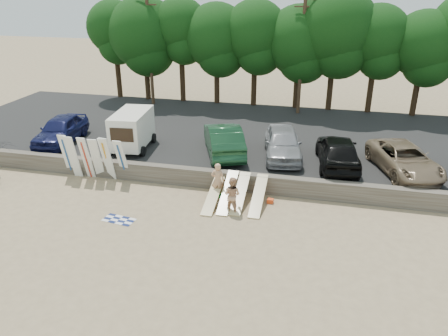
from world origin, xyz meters
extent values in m
plane|color=tan|center=(0.00, 0.00, 0.00)|extent=(120.00, 120.00, 0.00)
cube|color=#6B6356|center=(0.00, 3.00, 0.50)|extent=(44.00, 0.50, 1.00)
cube|color=#282828|center=(0.00, 10.50, 0.35)|extent=(44.00, 14.50, 0.70)
cylinder|color=#382616|center=(-13.77, 17.60, 2.70)|extent=(0.44, 0.44, 4.01)
sphere|color=#184614|center=(-13.77, 17.60, 6.62)|extent=(4.46, 4.46, 4.46)
cylinder|color=#382616|center=(-11.03, 17.44, 2.57)|extent=(0.44, 0.44, 3.74)
sphere|color=#184614|center=(-11.03, 17.44, 6.22)|extent=(5.92, 5.92, 5.92)
cylinder|color=#382616|center=(-7.90, 17.60, 2.79)|extent=(0.44, 0.44, 4.18)
sphere|color=#184614|center=(-7.90, 17.60, 6.88)|extent=(4.45, 4.45, 4.45)
cylinder|color=#382616|center=(-4.90, 17.60, 2.53)|extent=(0.44, 0.44, 3.67)
sphere|color=#184614|center=(-4.90, 17.60, 6.12)|extent=(5.24, 5.24, 5.24)
cylinder|color=#382616|center=(-1.77, 17.60, 2.65)|extent=(0.44, 0.44, 3.90)
sphere|color=#184614|center=(-1.77, 17.60, 6.46)|extent=(5.10, 5.10, 5.10)
cylinder|color=#382616|center=(1.67, 17.60, 2.49)|extent=(0.44, 0.44, 3.57)
sphere|color=#184614|center=(1.67, 17.60, 5.98)|extent=(5.38, 5.38, 5.38)
cylinder|color=#382616|center=(4.29, 17.60, 2.81)|extent=(0.44, 0.44, 4.23)
sphere|color=#184614|center=(4.29, 17.60, 6.95)|extent=(6.08, 6.08, 6.08)
cylinder|color=#382616|center=(7.33, 17.60, 2.63)|extent=(0.44, 0.44, 3.86)
sphere|color=#184614|center=(7.33, 17.60, 6.40)|extent=(4.75, 4.75, 4.75)
cylinder|color=#382616|center=(10.59, 17.41, 2.49)|extent=(0.44, 0.44, 3.59)
sphere|color=#184614|center=(10.59, 17.41, 6.00)|extent=(4.86, 4.86, 4.86)
cylinder|color=#473321|center=(-10.00, 16.00, 5.20)|extent=(0.26, 0.26, 9.00)
cube|color=#473321|center=(-10.00, 16.00, 8.50)|extent=(1.50, 0.10, 0.10)
cylinder|color=#473321|center=(2.00, 16.00, 5.20)|extent=(0.26, 0.26, 9.00)
cube|color=#473321|center=(2.00, 16.00, 8.50)|extent=(1.50, 0.10, 0.10)
cube|color=white|center=(-7.24, 5.82, 2.01)|extent=(2.17, 3.78, 1.98)
cube|color=black|center=(-7.05, 4.01, 2.19)|extent=(1.35, 0.18, 0.81)
cylinder|color=black|center=(-8.06, 4.56, 1.00)|extent=(0.24, 0.61, 0.59)
cylinder|color=black|center=(-6.17, 4.75, 1.00)|extent=(0.24, 0.61, 0.59)
cylinder|color=black|center=(-8.30, 6.89, 1.00)|extent=(0.24, 0.61, 0.59)
cylinder|color=black|center=(-6.42, 7.09, 1.00)|extent=(0.24, 0.61, 0.59)
imported|color=#131744|center=(-12.11, 5.75, 1.55)|extent=(2.54, 5.17, 1.70)
imported|color=#174023|center=(-1.65, 6.26, 1.60)|extent=(3.73, 5.79, 1.80)
imported|color=#949499|center=(1.82, 6.51, 1.56)|extent=(2.83, 5.30, 1.72)
imported|color=black|center=(4.93, 5.84, 1.59)|extent=(2.66, 5.43, 1.78)
imported|color=#836D53|center=(8.40, 5.77, 1.45)|extent=(4.06, 5.92, 1.50)
cube|color=white|center=(-9.76, 2.59, 1.27)|extent=(0.53, 0.66, 2.55)
cube|color=white|center=(-9.26, 2.40, 1.28)|extent=(0.51, 0.63, 2.55)
cube|color=white|center=(-8.52, 2.46, 1.27)|extent=(0.52, 0.70, 2.54)
cube|color=white|center=(-7.91, 2.50, 1.25)|extent=(0.60, 0.85, 2.51)
cube|color=white|center=(-7.35, 2.62, 1.26)|extent=(0.55, 0.76, 2.53)
cube|color=white|center=(-7.27, 2.56, 1.28)|extent=(0.59, 0.64, 2.56)
cube|color=white|center=(-6.47, 2.64, 1.25)|extent=(0.54, 0.85, 2.50)
cube|color=#D7C188|center=(-1.00, 1.31, 0.42)|extent=(0.56, 2.92, 0.83)
cube|color=#D7C188|center=(-0.29, 1.45, 0.59)|extent=(0.56, 2.81, 1.18)
cube|color=#D7C188|center=(0.30, 1.59, 0.54)|extent=(0.56, 2.85, 1.08)
cube|color=#D7C188|center=(1.22, 1.56, 0.53)|extent=(0.56, 2.85, 1.07)
imported|color=tan|center=(-0.93, 1.95, 0.94)|extent=(0.71, 0.49, 1.88)
imported|color=tan|center=(0.10, 0.63, 0.90)|extent=(1.03, 0.90, 1.80)
cube|color=#227E33|center=(-0.74, 1.92, 0.16)|extent=(0.39, 0.31, 0.32)
cube|color=#F14D1C|center=(1.78, 1.92, 0.11)|extent=(0.32, 0.28, 0.22)
plane|color=white|center=(-4.85, -1.36, 0.01)|extent=(1.70, 1.70, 0.00)
camera|label=1|loc=(3.95, -17.42, 10.28)|focal=35.00mm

